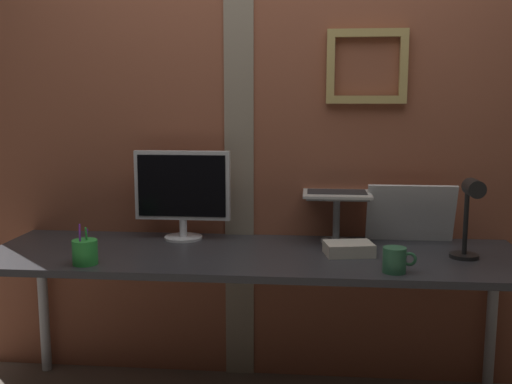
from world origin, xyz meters
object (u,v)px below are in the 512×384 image
monitor (182,189)px  whiteboard_panel (411,213)px  desk_lamp (470,210)px  pen_cup (85,252)px  coffee_mug (395,260)px  laptop (336,180)px

monitor → whiteboard_panel: bearing=2.2°
desk_lamp → pen_cup: (-1.54, -0.19, -0.16)m
coffee_mug → desk_lamp: bearing=30.9°
whiteboard_panel → desk_lamp: 0.37m
laptop → pen_cup: bearing=-151.9°
pen_cup → whiteboard_panel: bearing=20.5°
monitor → whiteboard_panel: 1.07m
whiteboard_panel → monitor: bearing=-177.8°
desk_lamp → coffee_mug: 0.41m
coffee_mug → pen_cup: bearing=-180.0°
whiteboard_panel → coffee_mug: 0.53m
desk_lamp → pen_cup: bearing=-172.9°
pen_cup → laptop: bearing=28.1°
whiteboard_panel → desk_lamp: size_ratio=1.17×
pen_cup → coffee_mug: size_ratio=1.31×
monitor → whiteboard_panel: size_ratio=1.12×
coffee_mug → monitor: bearing=153.1°
desk_lamp → pen_cup: 1.56m
laptop → whiteboard_panel: size_ratio=0.77×
laptop → coffee_mug: size_ratio=2.41×
laptop → desk_lamp: (0.52, -0.35, -0.07)m
laptop → desk_lamp: laptop is taller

